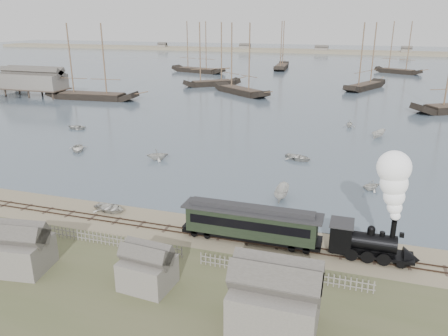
% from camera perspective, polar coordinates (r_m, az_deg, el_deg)
% --- Properties ---
extents(ground, '(600.00, 600.00, 0.00)m').
position_cam_1_polar(ground, '(48.31, -5.48, -7.02)').
color(ground, tan).
rests_on(ground, ground).
extents(harbor_water, '(600.00, 336.00, 0.06)m').
position_cam_1_polar(harbor_water, '(211.55, 13.13, 12.85)').
color(harbor_water, '#495A69').
rests_on(harbor_water, ground).
extents(rail_track, '(120.00, 1.80, 0.16)m').
position_cam_1_polar(rail_track, '(46.66, -6.44, -8.00)').
color(rail_track, '#39281F').
rests_on(rail_track, ground).
extents(picket_fence_west, '(19.00, 0.10, 1.20)m').
position_cam_1_polar(picket_fence_west, '(45.77, -16.58, -9.36)').
color(picket_fence_west, slate).
rests_on(picket_fence_west, ground).
extents(picket_fence_east, '(15.00, 0.10, 1.20)m').
position_cam_1_polar(picket_fence_east, '(38.91, 7.72, -14.10)').
color(picket_fence_east, slate).
rests_on(picket_fence_east, ground).
extents(shed_left, '(5.00, 4.00, 4.10)m').
position_cam_1_polar(shed_left, '(43.78, -24.89, -11.82)').
color(shed_left, slate).
rests_on(shed_left, ground).
extents(shed_mid, '(4.00, 3.50, 3.60)m').
position_cam_1_polar(shed_mid, '(38.17, -9.83, -14.94)').
color(shed_mid, slate).
rests_on(shed_mid, ground).
extents(shed_right, '(6.00, 5.00, 5.10)m').
position_cam_1_polar(shed_right, '(33.64, 6.51, -20.08)').
color(shed_right, slate).
rests_on(shed_right, ground).
extents(far_spit, '(500.00, 20.00, 1.80)m').
position_cam_1_polar(far_spit, '(291.07, 14.59, 14.31)').
color(far_spit, gray).
rests_on(far_spit, ground).
extents(locomotive, '(8.08, 3.02, 10.08)m').
position_cam_1_polar(locomotive, '(41.34, 20.36, -5.78)').
color(locomotive, black).
rests_on(locomotive, ground).
extents(passenger_coach, '(13.83, 2.67, 3.36)m').
position_cam_1_polar(passenger_coach, '(43.29, 3.56, -7.08)').
color(passenger_coach, black).
rests_on(passenger_coach, ground).
extents(beached_dinghy, '(3.25, 4.21, 0.80)m').
position_cam_1_polar(beached_dinghy, '(52.14, -14.70, -5.08)').
color(beached_dinghy, silver).
rests_on(beached_dinghy, ground).
extents(rowboat_0, '(5.01, 4.69, 0.85)m').
position_cam_1_polar(rowboat_0, '(76.86, -18.57, 2.44)').
color(rowboat_0, silver).
rests_on(rowboat_0, harbor_water).
extents(rowboat_1, '(4.19, 4.39, 1.79)m').
position_cam_1_polar(rowboat_1, '(68.86, -8.68, 1.77)').
color(rowboat_1, silver).
rests_on(rowboat_1, harbor_water).
extents(rowboat_2, '(4.15, 1.65, 1.59)m').
position_cam_1_polar(rowboat_2, '(53.94, 7.50, -3.23)').
color(rowboat_2, silver).
rests_on(rowboat_2, harbor_water).
extents(rowboat_3, '(4.37, 5.10, 0.89)m').
position_cam_1_polar(rowboat_3, '(69.13, 9.68, 1.39)').
color(rowboat_3, silver).
rests_on(rowboat_3, harbor_water).
extents(rowboat_4, '(3.46, 3.52, 1.40)m').
position_cam_1_polar(rowboat_4, '(59.26, 18.68, -2.14)').
color(rowboat_4, silver).
rests_on(rowboat_4, harbor_water).
extents(rowboat_5, '(3.92, 3.16, 1.44)m').
position_cam_1_polar(rowboat_5, '(85.98, 19.52, 4.24)').
color(rowboat_5, silver).
rests_on(rowboat_5, harbor_water).
extents(rowboat_6, '(2.93, 4.01, 0.81)m').
position_cam_1_polar(rowboat_6, '(92.54, -18.76, 5.12)').
color(rowboat_6, silver).
rests_on(rowboat_6, harbor_water).
extents(rowboat_7, '(3.05, 2.69, 1.51)m').
position_cam_1_polar(rowboat_7, '(92.48, 16.09, 5.60)').
color(rowboat_7, silver).
rests_on(rowboat_7, harbor_water).
extents(schooner_0, '(26.01, 7.79, 20.00)m').
position_cam_1_polar(schooner_0, '(124.57, -17.25, 13.12)').
color(schooner_0, black).
rests_on(schooner_0, harbor_water).
extents(schooner_1, '(17.36, 15.27, 20.00)m').
position_cam_1_polar(schooner_1, '(143.86, -1.59, 14.63)').
color(schooner_1, black).
rests_on(schooner_1, harbor_water).
extents(schooner_2, '(20.43, 17.49, 20.00)m').
position_cam_1_polar(schooner_2, '(127.82, 2.25, 14.06)').
color(schooner_2, black).
rests_on(schooner_2, harbor_water).
extents(schooner_3, '(13.30, 21.23, 20.00)m').
position_cam_1_polar(schooner_3, '(143.74, 18.30, 13.71)').
color(schooner_3, black).
rests_on(schooner_3, harbor_water).
extents(schooner_6, '(24.55, 11.88, 20.00)m').
position_cam_1_polar(schooner_6, '(180.73, -3.48, 15.51)').
color(schooner_6, black).
rests_on(schooner_6, harbor_water).
extents(schooner_7, '(6.95, 22.86, 20.00)m').
position_cam_1_polar(schooner_7, '(194.52, 7.63, 15.63)').
color(schooner_7, black).
rests_on(schooner_7, harbor_water).
extents(schooner_8, '(18.18, 12.14, 20.00)m').
position_cam_1_polar(schooner_8, '(190.02, 22.10, 14.38)').
color(schooner_8, black).
rests_on(schooner_8, harbor_water).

